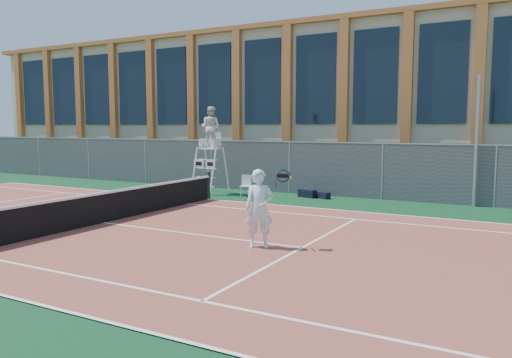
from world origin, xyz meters
The scene contains 13 objects.
ground centered at (0.00, 0.00, 0.00)m, with size 120.00×120.00×0.00m, color #233814.
apron centered at (0.00, 1.00, 0.01)m, with size 36.00×20.00×0.01m, color #0D391D.
tennis_court centered at (0.00, 0.00, 0.02)m, with size 23.77×10.97×0.02m, color brown.
tennis_net centered at (0.00, 0.00, 0.54)m, with size 0.10×11.30×1.10m.
fence centered at (0.00, 8.80, 1.10)m, with size 40.00×0.06×2.20m, color #595E60, non-canonical shape.
hedge centered at (0.00, 10.00, 1.10)m, with size 40.00×1.40×2.20m, color black.
building centered at (0.00, 17.95, 4.15)m, with size 45.00×10.60×8.22m.
steel_pole centered at (9.34, 8.70, 2.34)m, with size 0.12×0.12×4.67m, color #9EA0A5.
umpire_chair centered at (-0.86, 7.05, 2.74)m, with size 1.05×1.61×3.75m.
plastic_chair centered at (0.86, 7.04, 0.52)m, with size 0.50×0.50×0.88m.
sports_bag_near centered at (3.19, 7.96, 0.17)m, with size 0.75×0.30×0.32m, color black.
sports_bag_far centered at (3.84, 7.99, 0.14)m, with size 0.65×0.28×0.26m, color black.
tennis_player centered at (5.49, -0.43, 0.96)m, with size 1.08×0.82×1.85m.
Camera 1 is at (10.93, -10.61, 2.87)m, focal length 35.00 mm.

